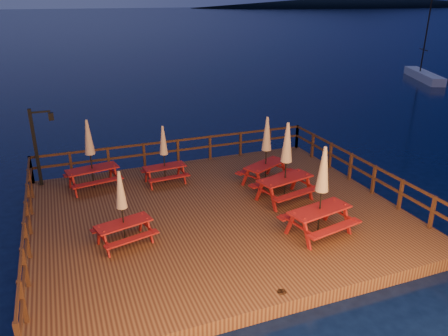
{
  "coord_description": "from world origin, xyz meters",
  "views": [
    {
      "loc": [
        -4.54,
        -12.37,
        7.25
      ],
      "look_at": [
        0.48,
        0.6,
        1.7
      ],
      "focal_mm": 35.0,
      "sensor_mm": 36.0,
      "label": 1
    }
  ],
  "objects_px": {
    "picnic_table_0": "(322,190)",
    "picnic_table_2": "(164,154)",
    "picnic_table_1": "(122,207)",
    "lamp_post": "(39,140)",
    "sailboat": "(424,76)"
  },
  "relations": [
    {
      "from": "picnic_table_0",
      "to": "picnic_table_1",
      "type": "height_order",
      "value": "picnic_table_0"
    },
    {
      "from": "lamp_post",
      "to": "sailboat",
      "type": "height_order",
      "value": "sailboat"
    },
    {
      "from": "lamp_post",
      "to": "picnic_table_0",
      "type": "bearing_deg",
      "value": -42.19
    },
    {
      "from": "picnic_table_0",
      "to": "picnic_table_1",
      "type": "bearing_deg",
      "value": 152.84
    },
    {
      "from": "lamp_post",
      "to": "picnic_table_1",
      "type": "distance_m",
      "value": 5.91
    },
    {
      "from": "picnic_table_0",
      "to": "picnic_table_2",
      "type": "relative_size",
      "value": 1.23
    },
    {
      "from": "sailboat",
      "to": "lamp_post",
      "type": "bearing_deg",
      "value": -132.81
    },
    {
      "from": "lamp_post",
      "to": "picnic_table_1",
      "type": "relative_size",
      "value": 1.3
    },
    {
      "from": "picnic_table_0",
      "to": "picnic_table_1",
      "type": "distance_m",
      "value": 5.83
    },
    {
      "from": "lamp_post",
      "to": "picnic_table_2",
      "type": "height_order",
      "value": "lamp_post"
    },
    {
      "from": "sailboat",
      "to": "picnic_table_1",
      "type": "height_order",
      "value": "sailboat"
    },
    {
      "from": "lamp_post",
      "to": "picnic_table_2",
      "type": "distance_m",
      "value": 4.65
    },
    {
      "from": "sailboat",
      "to": "picnic_table_2",
      "type": "height_order",
      "value": "sailboat"
    },
    {
      "from": "lamp_post",
      "to": "sailboat",
      "type": "xyz_separation_m",
      "value": [
        32.16,
        13.72,
        -1.85
      ]
    },
    {
      "from": "picnic_table_0",
      "to": "picnic_table_2",
      "type": "bearing_deg",
      "value": 110.23
    }
  ]
}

